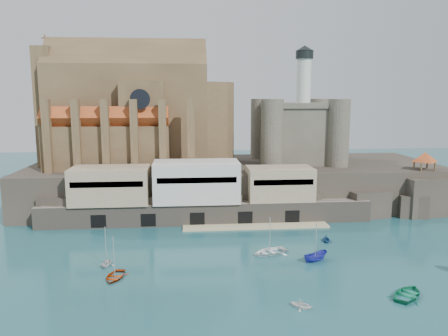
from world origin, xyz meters
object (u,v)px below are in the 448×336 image
church (137,115)px  pavilion (425,158)px  boat_1 (301,308)px  boat_2 (315,261)px  boat_0 (115,278)px  castle_keep (297,129)px

church → pavilion: size_ratio=7.34×
boat_1 → boat_2: (6.54, 15.60, 0.00)m
church → boat_1: (26.26, -58.92, -22.13)m
pavilion → boat_0: (-64.90, -31.56, -12.73)m
boat_1 → boat_0: bearing=97.9°
boat_2 → church: bearing=10.7°
castle_keep → boat_0: size_ratio=5.69×
boat_0 → boat_2: boat_0 is taller
church → boat_2: 58.67m
boat_0 → boat_1: 27.55m
church → boat_0: size_ratio=9.13×
castle_keep → boat_1: 62.53m
church → boat_0: 52.33m
pavilion → church: bearing=166.5°
boat_0 → boat_2: size_ratio=1.09×
church → boat_2: church is taller
boat_1 → boat_2: boat_2 is taller
church → boat_2: bearing=-52.9°
castle_keep → boat_0: castle_keep is taller
castle_keep → boat_1: size_ratio=9.97×
boat_0 → pavilion: bearing=37.0°
church → boat_1: bearing=-66.0°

